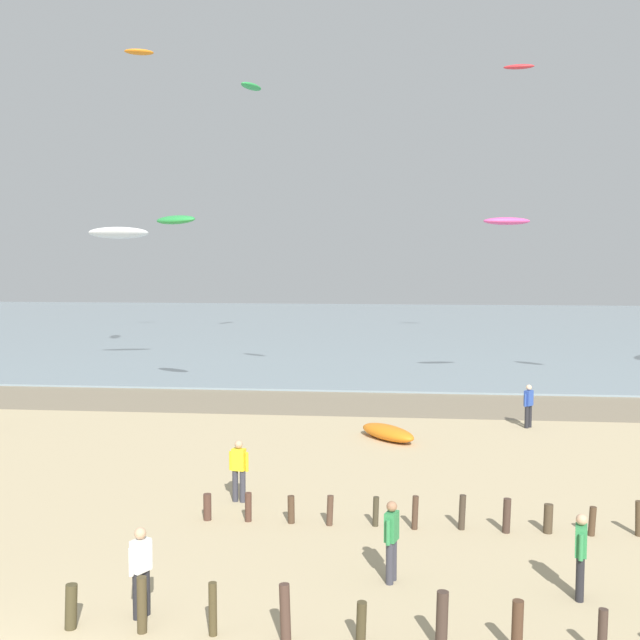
# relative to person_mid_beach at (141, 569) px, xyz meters

# --- Properties ---
(wet_sand_strip) EXTENTS (120.00, 5.88, 0.01)m
(wet_sand_strip) POSITION_rel_person_mid_beach_xyz_m (-1.58, 21.46, -0.91)
(wet_sand_strip) COLOR #84755B
(wet_sand_strip) RESTS_ON ground
(sea) EXTENTS (160.00, 70.00, 0.10)m
(sea) POSITION_rel_person_mid_beach_xyz_m (-1.58, 59.40, -0.87)
(sea) COLOR #7F939E
(sea) RESTS_ON ground
(groyne_near) EXTENTS (13.38, 0.32, 1.05)m
(groyne_near) POSITION_rel_person_mid_beach_xyz_m (5.47, -0.61, -0.46)
(groyne_near) COLOR #423B24
(groyne_near) RESTS_ON ground
(groyne_mid) EXTENTS (10.81, 0.35, 0.87)m
(groyne_mid) POSITION_rel_person_mid_beach_xyz_m (5.39, 5.31, -0.53)
(groyne_mid) COLOR #4D3328
(groyne_mid) RESTS_ON ground
(person_mid_beach) EXTENTS (0.36, 0.51, 1.71)m
(person_mid_beach) POSITION_rel_person_mid_beach_xyz_m (0.00, 0.00, 0.00)
(person_mid_beach) COLOR #232328
(person_mid_beach) RESTS_ON ground
(person_by_waterline) EXTENTS (0.29, 0.56, 1.71)m
(person_by_waterline) POSITION_rel_person_mid_beach_xyz_m (8.31, 1.63, 0.00)
(person_by_waterline) COLOR #232328
(person_by_waterline) RESTS_ON ground
(person_left_flank) EXTENTS (0.32, 0.55, 1.71)m
(person_left_flank) POSITION_rel_person_mid_beach_xyz_m (4.62, 2.04, 0.00)
(person_left_flank) COLOR #383842
(person_left_flank) RESTS_ON ground
(person_far_down_beach) EXTENTS (0.40, 0.46, 1.71)m
(person_far_down_beach) POSITION_rel_person_mid_beach_xyz_m (9.78, 17.17, 0.00)
(person_far_down_beach) COLOR #232328
(person_far_down_beach) RESTS_ON ground
(person_trailing_behind) EXTENTS (0.56, 0.29, 1.71)m
(person_trailing_behind) POSITION_rel_person_mid_beach_xyz_m (0.39, 6.90, 0.00)
(person_trailing_behind) COLOR #383842
(person_trailing_behind) RESTS_ON ground
(grounded_kite) EXTENTS (2.49, 2.66, 0.54)m
(grounded_kite) POSITION_rel_person_mid_beach_xyz_m (4.33, 14.58, -0.65)
(grounded_kite) COLOR orange
(grounded_kite) RESTS_ON ground
(kite_aloft_0) EXTENTS (1.63, 2.59, 0.49)m
(kite_aloft_0) POSITION_rel_person_mid_beach_xyz_m (-5.93, 41.81, 17.82)
(kite_aloft_0) COLOR green
(kite_aloft_1) EXTENTS (3.65, 2.04, 0.96)m
(kite_aloft_1) POSITION_rel_person_mid_beach_xyz_m (-11.79, 30.85, 7.18)
(kite_aloft_1) COLOR white
(kite_aloft_3) EXTENTS (2.52, 2.00, 0.54)m
(kite_aloft_3) POSITION_rel_person_mid_beach_xyz_m (-5.48, 21.15, 7.46)
(kite_aloft_3) COLOR green
(kite_aloft_4) EXTENTS (2.49, 1.26, 0.39)m
(kite_aloft_4) POSITION_rel_person_mid_beach_xyz_m (9.95, 25.89, 7.54)
(kite_aloft_4) COLOR #E54C99
(kite_aloft_7) EXTENTS (2.17, 0.96, 0.40)m
(kite_aloft_7) POSITION_rel_person_mid_beach_xyz_m (12.76, 42.54, 18.89)
(kite_aloft_7) COLOR red
(kite_aloft_10) EXTENTS (2.11, 1.36, 0.49)m
(kite_aloft_10) POSITION_rel_person_mid_beach_xyz_m (-13.32, 39.55, 19.83)
(kite_aloft_10) COLOR orange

